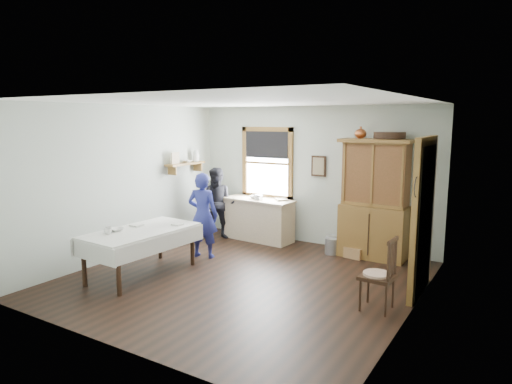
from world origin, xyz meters
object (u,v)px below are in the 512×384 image
wicker_basket (354,252)px  spindle_chair (378,273)px  dining_table (142,252)px  figure_dark (218,206)px  china_hutch (374,199)px  woman_blue (203,218)px  work_counter (258,219)px  pail (332,246)px

wicker_basket → spindle_chair: bearing=-63.5°
dining_table → figure_dark: 2.49m
china_hutch → spindle_chair: (0.74, -2.20, -0.57)m
woman_blue → wicker_basket: bearing=-164.0°
work_counter → spindle_chair: (3.10, -2.16, 0.06)m
woman_blue → china_hutch: bearing=-163.3°
work_counter → china_hutch: (2.36, 0.04, 0.63)m
wicker_basket → dining_table: bearing=-134.4°
work_counter → wicker_basket: bearing=0.0°
pail → wicker_basket: (0.43, -0.02, -0.05)m
pail → woman_blue: size_ratio=0.21×
dining_table → pail: bearing=51.1°
woman_blue → spindle_chair: bearing=154.8°
wicker_basket → woman_blue: bearing=-149.5°
wicker_basket → woman_blue: 2.77m
dining_table → figure_dark: figure_dark is taller
china_hutch → pail: (-0.70, -0.17, -0.91)m
china_hutch → wicker_basket: (-0.26, -0.19, -0.96)m
china_hutch → spindle_chair: china_hutch is taller
figure_dark → work_counter: bearing=1.4°
spindle_chair → pail: size_ratio=3.31×
dining_table → woman_blue: 1.33m
china_hutch → figure_dark: size_ratio=1.55×
work_counter → woman_blue: bearing=-94.3°
work_counter → spindle_chair: bearing=-30.6°
work_counter → woman_blue: size_ratio=1.05×
dining_table → spindle_chair: spindle_chair is taller
dining_table → figure_dark: size_ratio=1.35×
work_counter → wicker_basket: (2.10, -0.16, -0.33)m
china_hutch → wicker_basket: 1.02m
figure_dark → woman_blue: bearing=-87.8°
spindle_chair → figure_dark: figure_dark is taller
work_counter → dining_table: 2.83m
spindle_chair → wicker_basket: bearing=119.7°
pail → figure_dark: (-2.43, -0.19, 0.53)m
work_counter → dining_table: (-0.47, -2.79, -0.06)m
china_hutch → figure_dark: (-3.13, -0.37, -0.38)m
spindle_chair → figure_dark: (-3.87, 1.83, 0.19)m
wicker_basket → figure_dark: bearing=-176.5°
pail → figure_dark: bearing=-175.4°
spindle_chair → figure_dark: bearing=157.8°
figure_dark → china_hutch: bearing=-15.2°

